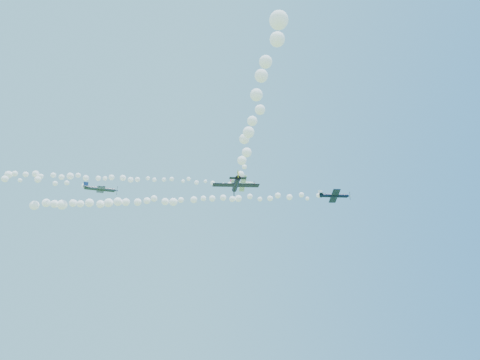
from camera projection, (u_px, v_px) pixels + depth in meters
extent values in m
cylinder|color=silver|center=(242.00, 183.00, 96.87)|extent=(5.22, 1.30, 0.89)
cone|color=silver|center=(253.00, 183.00, 97.20)|extent=(0.70, 0.75, 0.71)
cone|color=red|center=(255.00, 183.00, 97.24)|extent=(0.29, 0.27, 0.25)
cube|color=black|center=(254.00, 183.00, 97.23)|extent=(0.06, 0.52, 1.61)
cube|color=silver|center=(243.00, 183.00, 96.83)|extent=(2.13, 6.31, 1.69)
cube|color=silver|center=(232.00, 183.00, 96.63)|extent=(1.02, 2.26, 0.63)
cube|color=red|center=(232.00, 181.00, 96.91)|extent=(0.82, 0.43, 1.04)
sphere|color=black|center=(245.00, 182.00, 97.16)|extent=(0.70, 0.83, 0.77)
cylinder|color=black|center=(333.00, 196.00, 88.02)|extent=(6.04, 2.53, 1.14)
cone|color=black|center=(348.00, 196.00, 87.77)|extent=(0.94, 0.98, 0.84)
cone|color=silver|center=(350.00, 196.00, 87.73)|extent=(0.38, 0.36, 0.30)
cube|color=black|center=(350.00, 196.00, 87.74)|extent=(0.19, 0.15, 1.91)
cube|color=black|center=(334.00, 196.00, 87.94)|extent=(3.68, 7.53, 0.35)
cube|color=black|center=(321.00, 195.00, 88.24)|extent=(1.60, 2.75, 0.17)
cube|color=silver|center=(320.00, 193.00, 88.48)|extent=(1.00, 0.38, 1.25)
sphere|color=black|center=(337.00, 194.00, 88.11)|extent=(0.94, 0.91, 0.77)
cylinder|color=#343D4C|center=(99.00, 189.00, 74.32)|extent=(5.34, 1.12, 0.97)
cone|color=#343D4C|center=(115.00, 190.00, 75.31)|extent=(0.69, 0.75, 0.73)
cone|color=navy|center=(118.00, 191.00, 75.45)|extent=(0.29, 0.27, 0.26)
cube|color=black|center=(117.00, 191.00, 75.41)|extent=(0.09, 0.46, 1.66)
cube|color=#343D4C|center=(101.00, 190.00, 74.37)|extent=(2.17, 6.51, 1.46)
cube|color=#343D4C|center=(86.00, 187.00, 73.50)|extent=(1.04, 2.33, 0.55)
cube|color=navy|center=(86.00, 185.00, 73.58)|extent=(0.86, 0.39, 1.08)
sphere|color=black|center=(104.00, 188.00, 74.65)|extent=(0.72, 0.82, 0.77)
cylinder|color=black|center=(236.00, 184.00, 57.50)|extent=(1.37, 5.54, 1.29)
cone|color=black|center=(234.00, 190.00, 60.27)|extent=(0.80, 0.78, 0.79)
cone|color=gold|center=(234.00, 191.00, 60.66)|extent=(0.29, 0.32, 0.28)
cube|color=black|center=(234.00, 191.00, 60.55)|extent=(0.20, 0.22, 1.72)
cube|color=black|center=(236.00, 185.00, 57.68)|extent=(6.83, 2.29, 0.43)
cube|color=black|center=(238.00, 178.00, 55.21)|extent=(2.44, 1.09, 0.21)
cube|color=gold|center=(238.00, 175.00, 55.30)|extent=(0.24, 0.96, 1.17)
sphere|color=black|center=(236.00, 183.00, 58.33)|extent=(0.76, 0.79, 0.73)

